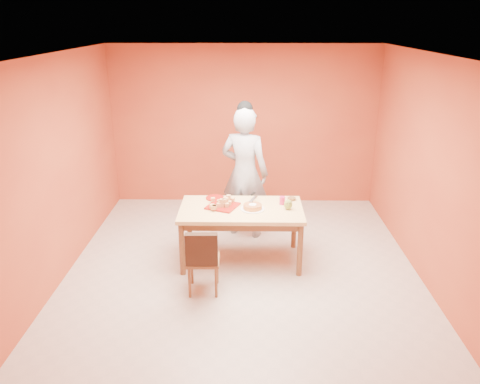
{
  "coord_description": "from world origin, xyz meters",
  "views": [
    {
      "loc": [
        0.06,
        -5.34,
        3.08
      ],
      "look_at": [
        -0.03,
        0.3,
        0.98
      ],
      "focal_mm": 35.0,
      "sensor_mm": 36.0,
      "label": 1
    }
  ],
  "objects_px": {
    "egg_ornament": "(288,204)",
    "dining_table": "(241,215)",
    "person": "(245,173)",
    "pastry_platter": "(223,206)",
    "sponge_cake": "(253,207)",
    "magenta_glass": "(282,200)",
    "dining_chair": "(203,259)",
    "checker_tin": "(292,199)",
    "red_dinner_plate": "(215,198)"
  },
  "relations": [
    {
      "from": "egg_ornament",
      "to": "magenta_glass",
      "type": "relative_size",
      "value": 1.29
    },
    {
      "from": "dining_table",
      "to": "person",
      "type": "distance_m",
      "value": 0.89
    },
    {
      "from": "person",
      "to": "egg_ornament",
      "type": "height_order",
      "value": "person"
    },
    {
      "from": "dining_table",
      "to": "egg_ornament",
      "type": "xyz_separation_m",
      "value": [
        0.6,
        -0.03,
        0.16
      ]
    },
    {
      "from": "red_dinner_plate",
      "to": "sponge_cake",
      "type": "relative_size",
      "value": 1.05
    },
    {
      "from": "red_dinner_plate",
      "to": "sponge_cake",
      "type": "distance_m",
      "value": 0.64
    },
    {
      "from": "dining_table",
      "to": "checker_tin",
      "type": "xyz_separation_m",
      "value": [
        0.68,
        0.3,
        0.11
      ]
    },
    {
      "from": "red_dinner_plate",
      "to": "magenta_glass",
      "type": "bearing_deg",
      "value": -12.26
    },
    {
      "from": "egg_ornament",
      "to": "pastry_platter",
      "type": "bearing_deg",
      "value": -165.46
    },
    {
      "from": "egg_ornament",
      "to": "checker_tin",
      "type": "relative_size",
      "value": 1.21
    },
    {
      "from": "dining_chair",
      "to": "sponge_cake",
      "type": "height_order",
      "value": "dining_chair"
    },
    {
      "from": "pastry_platter",
      "to": "sponge_cake",
      "type": "height_order",
      "value": "sponge_cake"
    },
    {
      "from": "red_dinner_plate",
      "to": "dining_table",
      "type": "bearing_deg",
      "value": -42.83
    },
    {
      "from": "dining_chair",
      "to": "sponge_cake",
      "type": "xyz_separation_m",
      "value": [
        0.58,
        0.73,
        0.37
      ]
    },
    {
      "from": "sponge_cake",
      "to": "egg_ornament",
      "type": "relative_size",
      "value": 1.77
    },
    {
      "from": "sponge_cake",
      "to": "pastry_platter",
      "type": "bearing_deg",
      "value": 167.41
    },
    {
      "from": "dining_table",
      "to": "egg_ornament",
      "type": "distance_m",
      "value": 0.63
    },
    {
      "from": "red_dinner_plate",
      "to": "sponge_cake",
      "type": "height_order",
      "value": "sponge_cake"
    },
    {
      "from": "dining_chair",
      "to": "egg_ornament",
      "type": "xyz_separation_m",
      "value": [
        1.04,
        0.74,
        0.39
      ]
    },
    {
      "from": "egg_ornament",
      "to": "dining_table",
      "type": "bearing_deg",
      "value": -163.73
    },
    {
      "from": "egg_ornament",
      "to": "person",
      "type": "bearing_deg",
      "value": 142.69
    },
    {
      "from": "person",
      "to": "egg_ornament",
      "type": "distance_m",
      "value": 1.05
    },
    {
      "from": "red_dinner_plate",
      "to": "magenta_glass",
      "type": "height_order",
      "value": "magenta_glass"
    },
    {
      "from": "red_dinner_plate",
      "to": "egg_ornament",
      "type": "bearing_deg",
      "value": -21.07
    },
    {
      "from": "egg_ornament",
      "to": "magenta_glass",
      "type": "bearing_deg",
      "value": 129.48
    },
    {
      "from": "dining_chair",
      "to": "pastry_platter",
      "type": "xyz_separation_m",
      "value": [
        0.19,
        0.82,
        0.34
      ]
    },
    {
      "from": "dining_chair",
      "to": "sponge_cake",
      "type": "relative_size",
      "value": 3.48
    },
    {
      "from": "magenta_glass",
      "to": "checker_tin",
      "type": "distance_m",
      "value": 0.21
    },
    {
      "from": "red_dinner_plate",
      "to": "egg_ornament",
      "type": "xyz_separation_m",
      "value": [
        0.97,
        -0.37,
        0.06
      ]
    },
    {
      "from": "dining_chair",
      "to": "magenta_glass",
      "type": "height_order",
      "value": "magenta_glass"
    },
    {
      "from": "pastry_platter",
      "to": "checker_tin",
      "type": "bearing_deg",
      "value": 15.7
    },
    {
      "from": "dining_table",
      "to": "pastry_platter",
      "type": "distance_m",
      "value": 0.27
    },
    {
      "from": "red_dinner_plate",
      "to": "sponge_cake",
      "type": "xyz_separation_m",
      "value": [
        0.51,
        -0.39,
        0.03
      ]
    },
    {
      "from": "dining_chair",
      "to": "magenta_glass",
      "type": "xyz_separation_m",
      "value": [
        0.98,
        0.92,
        0.38
      ]
    },
    {
      "from": "dining_table",
      "to": "dining_chair",
      "type": "height_order",
      "value": "dining_chair"
    },
    {
      "from": "dining_chair",
      "to": "magenta_glass",
      "type": "relative_size",
      "value": 7.95
    },
    {
      "from": "egg_ornament",
      "to": "sponge_cake",
      "type": "bearing_deg",
      "value": -158.87
    },
    {
      "from": "dining_table",
      "to": "magenta_glass",
      "type": "xyz_separation_m",
      "value": [
        0.54,
        0.14,
        0.15
      ]
    },
    {
      "from": "dining_table",
      "to": "magenta_glass",
      "type": "relative_size",
      "value": 15.2
    },
    {
      "from": "egg_ornament",
      "to": "magenta_glass",
      "type": "distance_m",
      "value": 0.19
    },
    {
      "from": "egg_ornament",
      "to": "checker_tin",
      "type": "bearing_deg",
      "value": 96.81
    },
    {
      "from": "dining_chair",
      "to": "magenta_glass",
      "type": "bearing_deg",
      "value": 41.7
    },
    {
      "from": "person",
      "to": "pastry_platter",
      "type": "xyz_separation_m",
      "value": [
        -0.28,
        -0.79,
        -0.2
      ]
    },
    {
      "from": "red_dinner_plate",
      "to": "pastry_platter",
      "type": "bearing_deg",
      "value": -67.98
    },
    {
      "from": "dining_chair",
      "to": "red_dinner_plate",
      "type": "relative_size",
      "value": 3.32
    },
    {
      "from": "sponge_cake",
      "to": "magenta_glass",
      "type": "relative_size",
      "value": 2.28
    },
    {
      "from": "person",
      "to": "red_dinner_plate",
      "type": "height_order",
      "value": "person"
    },
    {
      "from": "pastry_platter",
      "to": "magenta_glass",
      "type": "xyz_separation_m",
      "value": [
        0.78,
        0.1,
        0.04
      ]
    },
    {
      "from": "egg_ornament",
      "to": "dining_chair",
      "type": "bearing_deg",
      "value": -124.99
    },
    {
      "from": "red_dinner_plate",
      "to": "checker_tin",
      "type": "relative_size",
      "value": 2.24
    }
  ]
}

